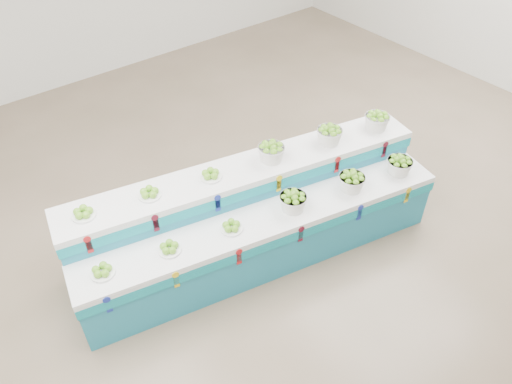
{
  "coord_description": "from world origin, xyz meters",
  "views": [
    {
      "loc": [
        -3.0,
        -3.09,
        4.28
      ],
      "look_at": [
        -0.59,
        -0.03,
        0.87
      ],
      "focal_mm": 34.96,
      "sensor_mm": 36.0,
      "label": 1
    }
  ],
  "objects_px": {
    "basket_lower_left": "(293,201)",
    "plate_upper_mid": "(149,192)",
    "basket_upper_right": "(377,120)",
    "display_stand": "(256,217)"
  },
  "relations": [
    {
      "from": "basket_upper_right",
      "to": "plate_upper_mid",
      "type": "bearing_deg",
      "value": 167.88
    },
    {
      "from": "display_stand",
      "to": "basket_upper_right",
      "type": "bearing_deg",
      "value": 8.47
    },
    {
      "from": "basket_lower_left",
      "to": "basket_upper_right",
      "type": "bearing_deg",
      "value": 7.87
    },
    {
      "from": "basket_lower_left",
      "to": "basket_upper_right",
      "type": "relative_size",
      "value": 1.0
    },
    {
      "from": "display_stand",
      "to": "basket_lower_left",
      "type": "relative_size",
      "value": 14.1
    },
    {
      "from": "plate_upper_mid",
      "to": "basket_upper_right",
      "type": "height_order",
      "value": "basket_upper_right"
    },
    {
      "from": "display_stand",
      "to": "basket_lower_left",
      "type": "xyz_separation_m",
      "value": [
        0.24,
        -0.31,
        0.32
      ]
    },
    {
      "from": "basket_lower_left",
      "to": "plate_upper_mid",
      "type": "height_order",
      "value": "plate_upper_mid"
    },
    {
      "from": "basket_lower_left",
      "to": "basket_upper_right",
      "type": "xyz_separation_m",
      "value": [
        1.44,
        0.2,
        0.3
      ]
    },
    {
      "from": "plate_upper_mid",
      "to": "basket_upper_right",
      "type": "distance_m",
      "value": 2.71
    }
  ]
}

